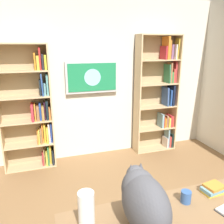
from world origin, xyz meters
TOP-DOWN VIEW (x-y plane):
  - wall_back at (0.00, -2.23)m, footprint 4.52×0.06m
  - bookshelf_left at (-1.21, -2.06)m, footprint 0.77×0.28m
  - bookshelf_right at (1.02, -2.06)m, footprint 0.78×0.28m
  - wall_mounted_tv at (0.04, -2.15)m, footprint 0.88×0.07m
  - cat at (0.31, 0.44)m, footprint 0.28×0.61m
  - paper_towel_roll at (0.67, 0.35)m, footprint 0.11×0.11m
  - coffee_mug at (-0.12, 0.34)m, footprint 0.08×0.08m
  - desk_book_stack at (-0.41, 0.30)m, footprint 0.21×0.14m

SIDE VIEW (x-z plane):
  - desk_book_stack at x=-0.41m, z-range 0.74..0.82m
  - coffee_mug at x=-0.12m, z-range 0.75..0.84m
  - paper_towel_roll at x=0.67m, z-range 0.75..1.01m
  - bookshelf_right at x=1.02m, z-range -0.05..1.91m
  - cat at x=0.31m, z-range 0.75..1.14m
  - bookshelf_left at x=-1.21m, z-range 0.01..2.11m
  - wall_back at x=0.00m, z-range 0.00..2.70m
  - wall_mounted_tv at x=0.04m, z-range 1.15..1.68m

